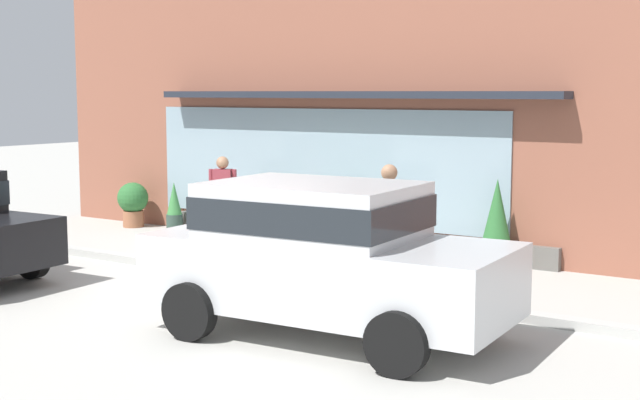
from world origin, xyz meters
TOP-DOWN VIEW (x-y plane):
  - ground_plane at (0.00, 0.00)m, footprint 60.00×60.00m
  - curb_strip at (0.00, -0.20)m, footprint 14.00×0.24m
  - storefront at (-0.01, 3.19)m, footprint 14.00×0.81m
  - fire_hydrant at (-0.82, 1.16)m, footprint 0.40×0.37m
  - pedestrian_with_handbag at (-1.67, 1.61)m, footprint 0.64×0.37m
  - pedestrian_passerby at (2.17, 0.62)m, footprint 0.44×0.35m
  - parked_car_silver at (2.82, -2.07)m, footprint 4.20×2.18m
  - potted_plant_doorstep at (-4.90, 2.57)m, footprint 0.63×0.63m
  - potted_plant_low_front at (-0.69, 2.25)m, footprint 0.26×0.26m
  - potted_plant_by_entrance at (-3.80, 2.62)m, footprint 0.33×0.33m
  - potted_plant_window_right at (2.96, 2.65)m, footprint 0.51×0.51m
  - potted_plant_corner_tall at (0.30, 2.22)m, footprint 0.60×0.60m

SIDE VIEW (x-z plane):
  - ground_plane at x=0.00m, z-range 0.00..0.00m
  - curb_strip at x=0.00m, z-range 0.00..0.12m
  - fire_hydrant at x=-0.82m, z-range 0.00..0.90m
  - potted_plant_by_entrance at x=-3.80m, z-range -0.02..0.96m
  - potted_plant_corner_tall at x=0.30m, z-range 0.04..0.93m
  - potted_plant_doorstep at x=-4.90m, z-range 0.06..0.98m
  - potted_plant_low_front at x=-0.69m, z-range -0.02..1.06m
  - potted_plant_window_right at x=2.96m, z-range -0.03..1.38m
  - pedestrian_with_handbag at x=-1.67m, z-range 0.13..1.77m
  - parked_car_silver at x=2.82m, z-range 0.11..1.85m
  - pedestrian_passerby at x=2.17m, z-range 0.16..1.90m
  - storefront at x=-0.01m, z-range -0.06..4.99m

